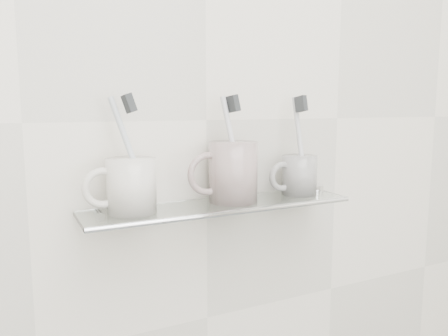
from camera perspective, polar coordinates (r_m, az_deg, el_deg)
wall_back at (r=0.84m, az=-2.33°, el=6.26°), size 2.50×0.00×2.50m
shelf_glass at (r=0.80m, az=-0.44°, el=-4.94°), size 0.50×0.12×0.01m
shelf_rail at (r=0.75m, az=1.43°, el=-5.79°), size 0.50×0.01×0.01m
bracket_left at (r=0.78m, az=-16.03°, el=-6.38°), size 0.02×0.03×0.02m
bracket_right at (r=0.95m, az=9.78°, el=-3.67°), size 0.02×0.03×0.02m
mug_left at (r=0.74m, az=-11.99°, el=-2.26°), size 0.10×0.10×0.09m
mug_left_handle at (r=0.73m, az=-15.55°, el=-2.52°), size 0.07×0.01×0.07m
toothbrush_left at (r=0.73m, az=-12.11°, el=1.99°), size 0.07×0.03×0.18m
bristles_left at (r=0.73m, az=-12.30°, el=8.26°), size 0.02×0.03×0.03m
mug_center at (r=0.81m, az=1.20°, el=-0.51°), size 0.11×0.11×0.11m
mug_center_handle at (r=0.78m, az=-2.12°, el=-0.76°), size 0.08×0.01×0.08m
toothbrush_center at (r=0.80m, az=1.21°, el=2.68°), size 0.05×0.03×0.19m
bristles_center at (r=0.80m, az=1.23°, el=8.40°), size 0.02×0.03×0.03m
mug_right at (r=0.89m, az=9.81°, el=-0.91°), size 0.07×0.07×0.08m
mug_right_handle at (r=0.86m, az=7.62°, el=-1.11°), size 0.06×0.01×0.06m
toothbrush_right at (r=0.88m, az=9.91°, el=3.04°), size 0.02×0.05×0.19m
bristles_right at (r=0.88m, az=10.04°, el=8.25°), size 0.02×0.03×0.03m
chrome_cap at (r=0.92m, az=11.64°, el=-2.67°), size 0.04×0.04×0.02m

